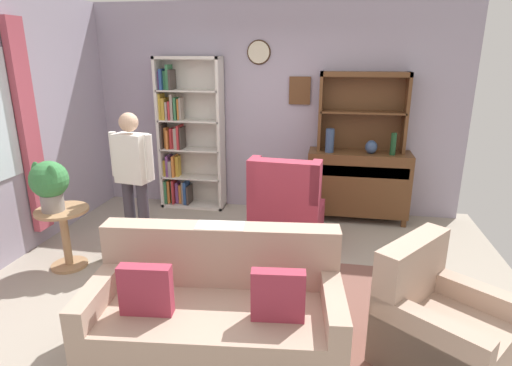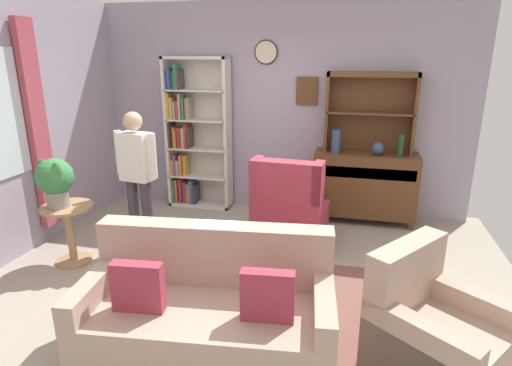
{
  "view_description": "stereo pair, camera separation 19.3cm",
  "coord_description": "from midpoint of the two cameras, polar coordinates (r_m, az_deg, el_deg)",
  "views": [
    {
      "loc": [
        0.8,
        -3.57,
        2.15
      ],
      "look_at": [
        0.1,
        0.2,
        0.95
      ],
      "focal_mm": 29.46,
      "sensor_mm": 36.0,
      "label": 1
    },
    {
      "loc": [
        0.98,
        -3.53,
        2.15
      ],
      "look_at": [
        0.1,
        0.2,
        0.95
      ],
      "focal_mm": 29.46,
      "sensor_mm": 36.0,
      "label": 2
    }
  ],
  "objects": [
    {
      "name": "person_reading",
      "position": [
        4.69,
        -14.71,
        1.43
      ],
      "size": [
        0.53,
        0.25,
        1.56
      ],
      "color": "#38333D",
      "rests_on": "ground_plane"
    },
    {
      "name": "coffee_table",
      "position": [
        3.9,
        -1.99,
        -10.02
      ],
      "size": [
        0.8,
        0.5,
        0.42
      ],
      "color": "brown",
      "rests_on": "ground_plane"
    },
    {
      "name": "bookshelf",
      "position": [
        6.0,
        -7.64,
        6.24
      ],
      "size": [
        0.9,
        0.3,
        2.1
      ],
      "color": "silver",
      "rests_on": "ground_plane"
    },
    {
      "name": "wall_left",
      "position": [
        4.96,
        -30.49,
        6.28
      ],
      "size": [
        0.16,
        4.2,
        2.8
      ],
      "color": "#A399AD",
      "rests_on": "ground_plane"
    },
    {
      "name": "wall_back",
      "position": [
        5.8,
        4.46,
        9.92
      ],
      "size": [
        5.0,
        0.09,
        2.8
      ],
      "color": "#A399AD",
      "rests_on": "ground_plane"
    },
    {
      "name": "sideboard_hutch",
      "position": [
        5.56,
        16.29,
        10.58
      ],
      "size": [
        1.1,
        0.26,
        1.0
      ],
      "color": "brown",
      "rests_on": "sideboard"
    },
    {
      "name": "armchair_floral",
      "position": [
        3.36,
        24.57,
        -18.05
      ],
      "size": [
        1.07,
        1.07,
        0.88
      ],
      "color": "tan",
      "rests_on": "ground_plane"
    },
    {
      "name": "ground_plane",
      "position": [
        4.25,
        -0.65,
        -13.17
      ],
      "size": [
        5.4,
        4.6,
        0.02
      ],
      "primitive_type": "cube",
      "color": "#9E9384"
    },
    {
      "name": "potted_plant_large",
      "position": [
        4.6,
        -24.59,
        0.46
      ],
      "size": [
        0.37,
        0.37,
        0.51
      ],
      "color": "gray",
      "rests_on": "plant_stand"
    },
    {
      "name": "vase_tall",
      "position": [
        5.44,
        11.82,
        5.55
      ],
      "size": [
        0.11,
        0.11,
        0.3
      ],
      "primitive_type": "cylinder",
      "color": "#33476B",
      "rests_on": "sideboard"
    },
    {
      "name": "vase_round",
      "position": [
        5.48,
        17.23,
        4.52
      ],
      "size": [
        0.15,
        0.15,
        0.17
      ],
      "primitive_type": "ellipsoid",
      "color": "#33476B",
      "rests_on": "sideboard"
    },
    {
      "name": "couch_floral",
      "position": [
        3.24,
        -4.66,
        -17.18
      ],
      "size": [
        1.88,
        1.04,
        0.9
      ],
      "color": "tan",
      "rests_on": "ground_plane"
    },
    {
      "name": "sideboard",
      "position": [
        5.66,
        15.44,
        -0.14
      ],
      "size": [
        1.3,
        0.45,
        0.92
      ],
      "color": "brown",
      "rests_on": "ground_plane"
    },
    {
      "name": "plant_stand",
      "position": [
        4.78,
        -22.93,
        -5.61
      ],
      "size": [
        0.52,
        0.52,
        0.64
      ],
      "color": "#A87F56",
      "rests_on": "ground_plane"
    },
    {
      "name": "wingback_chair",
      "position": [
        4.84,
        5.72,
        -4.12
      ],
      "size": [
        0.84,
        0.86,
        1.05
      ],
      "color": "#A33347",
      "rests_on": "ground_plane"
    },
    {
      "name": "book_stack",
      "position": [
        3.94,
        -1.78,
        -8.28
      ],
      "size": [
        0.18,
        0.16,
        0.04
      ],
      "color": "#CC7233",
      "rests_on": "coffee_table"
    },
    {
      "name": "bottle_wine",
      "position": [
        5.47,
        20.01,
        4.81
      ],
      "size": [
        0.07,
        0.07,
        0.28
      ],
      "primitive_type": "cylinder",
      "color": "#194223",
      "rests_on": "sideboard"
    },
    {
      "name": "area_rug",
      "position": [
        3.96,
        1.18,
        -15.48
      ],
      "size": [
        2.56,
        1.65,
        0.01
      ],
      "primitive_type": "cube",
      "color": "brown",
      "rests_on": "ground_plane"
    },
    {
      "name": "potted_plant_small",
      "position": [
        4.83,
        -17.58,
        -7.85
      ],
      "size": [
        0.2,
        0.2,
        0.27
      ],
      "color": "#AD6B4C",
      "rests_on": "ground_plane"
    }
  ]
}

